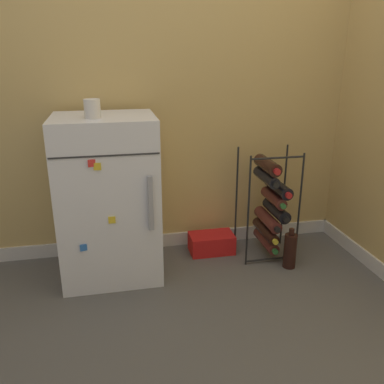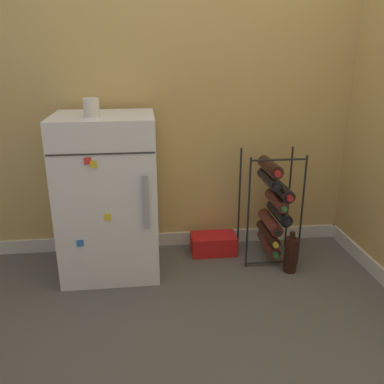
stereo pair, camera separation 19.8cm
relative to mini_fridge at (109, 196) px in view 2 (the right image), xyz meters
name	(u,v)px [view 2 (the right image)]	position (x,y,z in m)	size (l,w,h in m)	color
ground_plane	(204,296)	(0.50, -0.37, -0.47)	(14.00, 14.00, 0.00)	#56544F
wall_back	(189,54)	(0.50, 0.31, 0.77)	(7.07, 0.07, 2.50)	tan
mini_fridge	(109,196)	(0.00, 0.00, 0.00)	(0.55, 0.48, 0.93)	white
wine_rack	(273,206)	(0.99, 0.03, -0.12)	(0.34, 0.32, 0.69)	black
soda_box	(213,244)	(0.64, 0.13, -0.40)	(0.29, 0.17, 0.12)	red
fridge_top_cup	(91,108)	(-0.05, -0.07, 0.51)	(0.08, 0.08, 0.10)	silver
loose_bottle_floor	(291,254)	(1.05, -0.16, -0.35)	(0.08, 0.08, 0.26)	black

